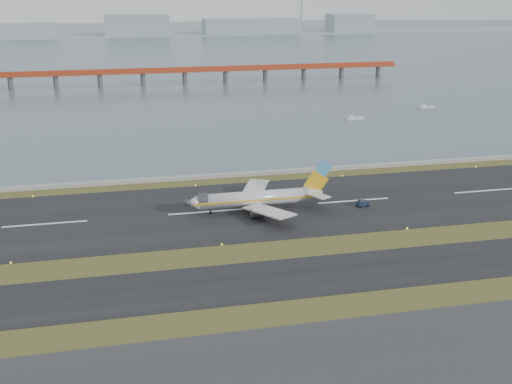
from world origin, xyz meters
TOP-DOWN VIEW (x-y plane):
  - ground at (0.00, 0.00)m, footprint 1000.00×1000.00m
  - taxiway_strip at (0.00, -12.00)m, footprint 1000.00×18.00m
  - runway_strip at (0.00, 30.00)m, footprint 1000.00×45.00m
  - seawall at (0.00, 60.00)m, footprint 1000.00×2.50m
  - bay_water at (0.00, 460.00)m, footprint 1400.00×800.00m
  - red_pier at (20.00, 250.00)m, footprint 260.00×5.00m
  - far_shoreline at (13.62, 620.00)m, footprint 1400.00×80.00m
  - airliner at (13.15, 28.15)m, footprint 38.52×32.89m
  - pushback_tug at (40.64, 25.25)m, footprint 3.39×2.31m
  - workboat_near at (79.14, 131.99)m, footprint 8.15×3.41m
  - workboat_far at (121.59, 149.18)m, footprint 8.01×3.29m

SIDE VIEW (x-z plane):
  - ground at x=0.00m, z-range 0.00..0.00m
  - bay_water at x=0.00m, z-range -0.65..0.65m
  - taxiway_strip at x=0.00m, z-range 0.00..0.10m
  - runway_strip at x=0.00m, z-range 0.00..0.10m
  - seawall at x=0.00m, z-range 0.00..1.00m
  - workboat_far at x=121.59m, z-range -0.35..1.54m
  - workboat_near at x=79.14m, z-range -0.35..1.57m
  - pushback_tug at x=40.64m, z-range -0.03..1.98m
  - airliner at x=13.15m, z-range -2.94..9.86m
  - far_shoreline at x=13.62m, z-range -24.18..36.32m
  - red_pier at x=20.00m, z-range 2.18..12.38m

